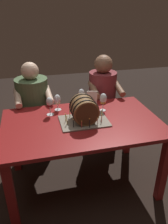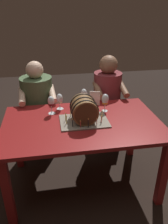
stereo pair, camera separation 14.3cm
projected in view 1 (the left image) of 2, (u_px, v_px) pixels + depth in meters
ground_plane at (82, 182)px, 2.44m from camera, size 8.00×8.00×0.00m
dining_table at (82, 131)px, 2.15m from camera, size 1.48×0.91×0.75m
barrel_cake at (84, 110)px, 2.06m from camera, size 0.45×0.31×0.25m
wine_glass_red at (49, 103)px, 2.18m from camera, size 0.07×0.07×0.19m
wine_glass_white at (57, 100)px, 2.29m from camera, size 0.07×0.07×0.17m
wine_glass_rose at (81, 95)px, 2.36m from camera, size 0.07×0.07×0.20m
wine_glass_amber at (103, 99)px, 2.27m from camera, size 0.07×0.07×0.19m
menu_card at (92, 98)px, 2.42m from camera, size 0.11×0.04×0.16m
person_seated_left at (34, 113)px, 2.69m from camera, size 0.42×0.50×1.17m
person_seated_right at (102, 105)px, 2.88m from camera, size 0.37×0.46×1.21m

